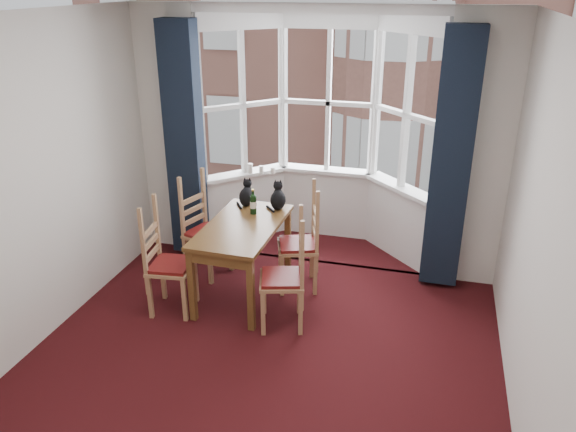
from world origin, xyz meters
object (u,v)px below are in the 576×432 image
at_px(chair_left_near, 162,266).
at_px(chair_right_near, 292,280).
at_px(chair_left_far, 201,232).
at_px(candle_tall, 250,168).
at_px(cat_left, 247,195).
at_px(candle_extra, 273,171).
at_px(candle_short, 261,170).
at_px(wine_bottle, 253,203).
at_px(chair_right_far, 306,246).
at_px(dining_table, 243,235).
at_px(cat_right, 278,198).

relative_size(chair_left_near, chair_right_near, 1.00).
xyz_separation_m(chair_left_far, candle_tall, (0.27, 0.92, 0.46)).
distance_m(chair_left_far, cat_left, 0.66).
xyz_separation_m(chair_left_far, candle_extra, (0.53, 0.97, 0.44)).
relative_size(cat_left, candle_tall, 2.53).
bearing_deg(candle_short, wine_bottle, -77.07).
bearing_deg(chair_left_far, chair_right_far, -1.42).
distance_m(candle_short, candle_extra, 0.14).
bearing_deg(chair_left_far, dining_table, -29.44).
bearing_deg(chair_left_far, cat_left, 18.44).
distance_m(cat_left, candle_tall, 0.79).
relative_size(chair_left_far, cat_right, 2.99).
distance_m(cat_right, candle_short, 0.91).
distance_m(chair_right_far, wine_bottle, 0.70).
relative_size(cat_right, wine_bottle, 1.15).
bearing_deg(chair_right_far, chair_right_near, -87.39).
height_order(dining_table, wine_bottle, wine_bottle).
bearing_deg(candle_short, chair_left_far, -112.58).
distance_m(chair_left_far, chair_right_near, 1.43).
bearing_deg(chair_right_near, dining_table, 146.34).
bearing_deg(chair_left_far, wine_bottle, -4.11).
relative_size(dining_table, wine_bottle, 4.87).
xyz_separation_m(chair_left_far, candle_short, (0.40, 0.95, 0.44)).
distance_m(cat_left, cat_right, 0.35).
bearing_deg(candle_tall, candle_extra, 10.63).
bearing_deg(chair_right_near, cat_right, 113.15).
height_order(chair_right_far, cat_left, cat_left).
distance_m(candle_tall, candle_short, 0.13).
relative_size(candle_tall, candle_extra, 1.52).
bearing_deg(candle_extra, chair_left_near, -108.04).
distance_m(wine_bottle, candle_extra, 1.02).
relative_size(dining_table, candle_tall, 11.04).
xyz_separation_m(dining_table, candle_extra, (-0.07, 1.31, 0.24)).
xyz_separation_m(dining_table, chair_left_far, (-0.61, 0.34, -0.20)).
xyz_separation_m(cat_left, wine_bottle, (0.14, -0.21, 0.00)).
bearing_deg(candle_tall, chair_left_near, -100.31).
bearing_deg(chair_left_near, chair_right_near, 3.15).
relative_size(chair_right_far, candle_tall, 7.81).
height_order(chair_left_near, cat_right, cat_right).
relative_size(chair_right_near, candle_tall, 7.81).
distance_m(chair_right_far, candle_short, 1.34).
xyz_separation_m(chair_right_far, wine_bottle, (-0.56, -0.02, 0.42)).
height_order(cat_right, candle_short, cat_right).
xyz_separation_m(cat_right, candle_short, (-0.44, 0.80, 0.02)).
height_order(cat_left, candle_short, cat_left).
xyz_separation_m(chair_left_near, chair_right_far, (1.24, 0.79, 0.00)).
distance_m(chair_left_far, candle_short, 1.12).
bearing_deg(wine_bottle, cat_right, 43.62).
bearing_deg(cat_right, chair_right_far, -27.31).
height_order(cat_left, cat_right, cat_right).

